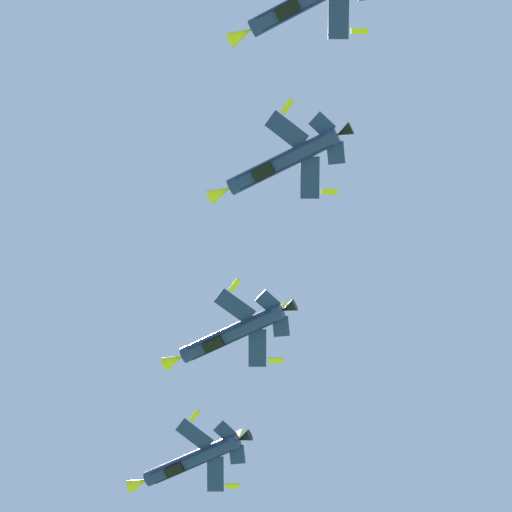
# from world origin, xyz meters

# --- Properties ---
(fighter_jet_left_wing) EXTENTS (13.31, 12.01, 4.59)m
(fighter_jet_left_wing) POSITION_xyz_m (3.12, 75.09, 95.64)
(fighter_jet_left_wing) COLOR navy
(fighter_jet_right_wing) EXTENTS (13.31, 12.07, 4.38)m
(fighter_jet_right_wing) POSITION_xyz_m (4.61, 57.38, 95.35)
(fighter_jet_right_wing) COLOR navy
(fighter_jet_left_outer) EXTENTS (13.31, 11.98, 4.71)m
(fighter_jet_left_outer) POSITION_xyz_m (6.22, 37.69, 97.03)
(fighter_jet_left_outer) COLOR navy
(fighter_jet_right_outer) EXTENTS (13.31, 12.04, 4.49)m
(fighter_jet_right_outer) POSITION_xyz_m (5.31, 21.19, 96.26)
(fighter_jet_right_outer) COLOR navy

